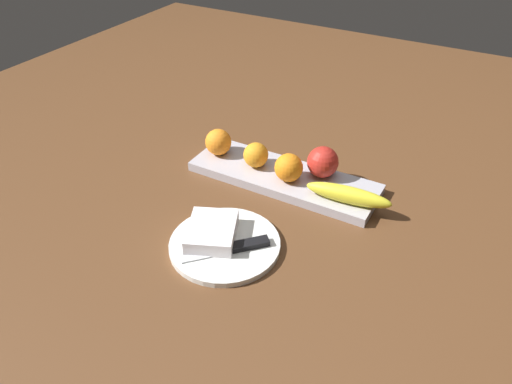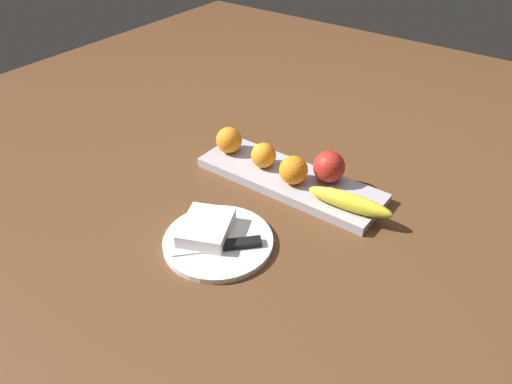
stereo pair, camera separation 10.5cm
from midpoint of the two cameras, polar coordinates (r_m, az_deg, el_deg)
name	(u,v)px [view 1 (the left image)]	position (r m, az deg, el deg)	size (l,w,h in m)	color
ground_plane	(277,188)	(1.15, -0.04, 0.40)	(2.40, 2.40, 0.00)	brown
fruit_tray	(283,177)	(1.16, 0.64, 1.68)	(0.46, 0.15, 0.02)	#B4B1BC
apple	(323,162)	(1.14, 5.34, 3.48)	(0.07, 0.07, 0.07)	red
banana	(349,194)	(1.07, 8.25, -0.32)	(0.19, 0.04, 0.04)	yellow
orange_near_apple	(218,142)	(1.23, -6.95, 5.83)	(0.07, 0.07, 0.07)	orange
orange_near_banana	(256,155)	(1.17, -2.58, 4.33)	(0.06, 0.06, 0.06)	orange
orange_center	(289,168)	(1.12, 1.24, 2.81)	(0.07, 0.07, 0.07)	orange
dinner_plate	(224,244)	(0.99, -6.85, -6.30)	(0.23, 0.23, 0.01)	white
folded_napkin	(212,232)	(0.99, -8.30, -4.80)	(0.10, 0.12, 0.03)	white
knife	(240,247)	(0.97, -5.06, -6.60)	(0.14, 0.14, 0.01)	silver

